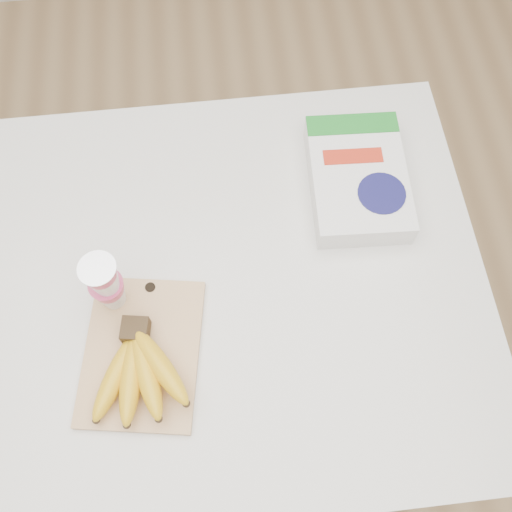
{
  "coord_description": "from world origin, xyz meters",
  "views": [
    {
      "loc": [
        0.17,
        -0.42,
        2.02
      ],
      "look_at": [
        0.22,
        0.03,
        1.03
      ],
      "focal_mm": 40.0,
      "sensor_mm": 36.0,
      "label": 1
    }
  ],
  "objects_px": {
    "cutting_board": "(142,352)",
    "cereal_box": "(358,179)",
    "yogurt_stack": "(106,283)",
    "table": "(179,354)",
    "bananas": "(138,371)"
  },
  "relations": [
    {
      "from": "table",
      "to": "yogurt_stack",
      "type": "relative_size",
      "value": 8.65
    },
    {
      "from": "yogurt_stack",
      "to": "cutting_board",
      "type": "bearing_deg",
      "value": -66.91
    },
    {
      "from": "cutting_board",
      "to": "yogurt_stack",
      "type": "bearing_deg",
      "value": 122.38
    },
    {
      "from": "cutting_board",
      "to": "cereal_box",
      "type": "relative_size",
      "value": 0.97
    },
    {
      "from": "bananas",
      "to": "cereal_box",
      "type": "height_order",
      "value": "bananas"
    },
    {
      "from": "cutting_board",
      "to": "cereal_box",
      "type": "height_order",
      "value": "cereal_box"
    },
    {
      "from": "cutting_board",
      "to": "yogurt_stack",
      "type": "height_order",
      "value": "yogurt_stack"
    },
    {
      "from": "cutting_board",
      "to": "table",
      "type": "bearing_deg",
      "value": 93.85
    },
    {
      "from": "table",
      "to": "cutting_board",
      "type": "xyz_separation_m",
      "value": [
        -0.01,
        -0.13,
        0.5
      ]
    },
    {
      "from": "yogurt_stack",
      "to": "bananas",
      "type": "bearing_deg",
      "value": -73.57
    },
    {
      "from": "table",
      "to": "cereal_box",
      "type": "relative_size",
      "value": 4.55
    },
    {
      "from": "bananas",
      "to": "cereal_box",
      "type": "bearing_deg",
      "value": 37.67
    },
    {
      "from": "cutting_board",
      "to": "bananas",
      "type": "bearing_deg",
      "value": -82.62
    },
    {
      "from": "table",
      "to": "bananas",
      "type": "bearing_deg",
      "value": -94.58
    },
    {
      "from": "cutting_board",
      "to": "yogurt_stack",
      "type": "distance_m",
      "value": 0.15
    }
  ]
}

